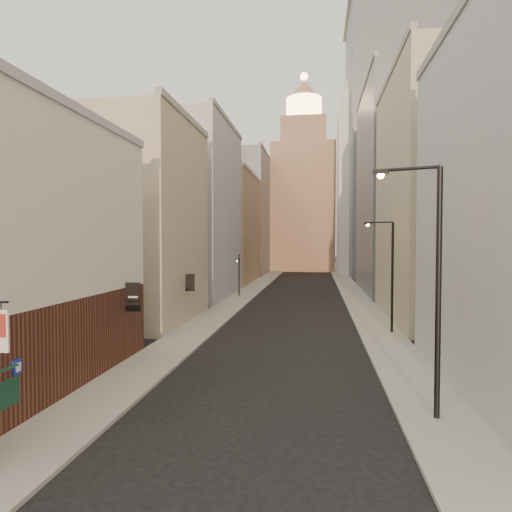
{
  "coord_description": "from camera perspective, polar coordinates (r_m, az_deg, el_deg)",
  "views": [
    {
      "loc": [
        2.1,
        -6.84,
        6.44
      ],
      "look_at": [
        -1.72,
        19.9,
        5.55
      ],
      "focal_mm": 30.0,
      "sensor_mm": 36.0,
      "label": 1
    }
  ],
  "objects": [
    {
      "name": "streetlamp_mid",
      "position": [
        31.12,
        17.36,
        -1.78
      ],
      "size": [
        1.97,
        0.88,
        7.86
      ],
      "rotation": [
        0.0,
        0.0,
        -0.36
      ],
      "color": "black",
      "rests_on": "ground"
    },
    {
      "name": "left_bldg_grey",
      "position": [
        50.95,
        -7.99,
        5.88
      ],
      "size": [
        8.0,
        16.0,
        20.0
      ],
      "primitive_type": "cube",
      "color": "#A5A5AB",
      "rests_on": "ground"
    },
    {
      "name": "clock_tower",
      "position": [
        99.52,
        6.36,
        8.34
      ],
      "size": [
        14.0,
        14.0,
        44.9
      ],
      "color": "#8C6B52",
      "rests_on": "ground"
    },
    {
      "name": "right_bldg_beige",
      "position": [
        38.31,
        23.26,
        7.07
      ],
      "size": [
        8.0,
        16.0,
        20.0
      ],
      "primitive_type": "cube",
      "color": "tan",
      "rests_on": "ground"
    },
    {
      "name": "white_tower",
      "position": [
        86.07,
        13.52,
        9.97
      ],
      "size": [
        8.0,
        8.0,
        41.5
      ],
      "color": "silver",
      "rests_on": "ground"
    },
    {
      "name": "left_bldg_beige",
      "position": [
        35.77,
        -15.13,
        4.33
      ],
      "size": [
        8.0,
        12.0,
        16.0
      ],
      "primitive_type": "cube",
      "color": "tan",
      "rests_on": "ground"
    },
    {
      "name": "sidewalk_left",
      "position": [
        62.75,
        0.22,
        -3.93
      ],
      "size": [
        3.0,
        140.0,
        0.15
      ],
      "primitive_type": "cube",
      "color": "gray",
      "rests_on": "ground"
    },
    {
      "name": "traffic_light_left",
      "position": [
        49.91,
        -2.27,
        -1.3
      ],
      "size": [
        0.59,
        0.52,
        5.0
      ],
      "rotation": [
        0.0,
        0.0,
        2.98
      ],
      "color": "black",
      "rests_on": "ground"
    },
    {
      "name": "sidewalk_right",
      "position": [
        62.32,
        12.17,
        -4.01
      ],
      "size": [
        3.0,
        140.0,
        0.15
      ],
      "primitive_type": "cube",
      "color": "gray",
      "rests_on": "ground"
    },
    {
      "name": "highrise",
      "position": [
        88.43,
        18.9,
        14.35
      ],
      "size": [
        21.0,
        23.0,
        51.2
      ],
      "color": "gray",
      "rests_on": "ground"
    },
    {
      "name": "streetlamp_near",
      "position": [
        16.46,
        22.34,
        -2.5
      ],
      "size": [
        2.34,
        0.81,
        9.14
      ],
      "rotation": [
        0.0,
        0.0,
        -0.26
      ],
      "color": "black",
      "rests_on": "ground"
    },
    {
      "name": "left_bldg_tan",
      "position": [
        68.34,
        -3.78,
        3.62
      ],
      "size": [
        8.0,
        18.0,
        17.0
      ],
      "primitive_type": "cube",
      "color": "#8C6B52",
      "rests_on": "ground"
    },
    {
      "name": "right_bldg_wingrid",
      "position": [
        58.06,
        18.09,
        8.29
      ],
      "size": [
        8.0,
        20.0,
        26.0
      ],
      "primitive_type": "cube",
      "color": "gray",
      "rests_on": "ground"
    },
    {
      "name": "left_bldg_wingrid",
      "position": [
        88.15,
        -1.09,
        5.51
      ],
      "size": [
        8.0,
        20.0,
        24.0
      ],
      "primitive_type": "cube",
      "color": "gray",
      "rests_on": "ground"
    }
  ]
}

